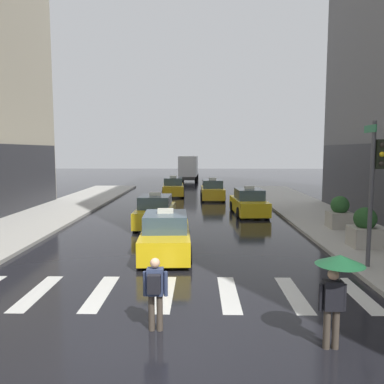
% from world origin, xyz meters
% --- Properties ---
extents(ground_plane, '(160.00, 160.00, 0.00)m').
position_xyz_m(ground_plane, '(0.00, 0.00, 0.00)').
color(ground_plane, black).
extents(crosswalk_markings, '(11.30, 2.80, 0.01)m').
position_xyz_m(crosswalk_markings, '(-0.00, 3.00, 0.00)').
color(crosswalk_markings, silver).
rests_on(crosswalk_markings, ground).
extents(traffic_light_pole, '(0.44, 0.84, 4.80)m').
position_xyz_m(traffic_light_pole, '(6.70, 5.16, 3.26)').
color(traffic_light_pole, '#47474C').
rests_on(traffic_light_pole, curb_right).
extents(taxi_lead, '(2.09, 4.61, 1.80)m').
position_xyz_m(taxi_lead, '(-0.31, 7.10, 0.72)').
color(taxi_lead, yellow).
rests_on(taxi_lead, ground).
extents(taxi_second, '(1.99, 4.57, 1.80)m').
position_xyz_m(taxi_second, '(-1.35, 12.93, 0.72)').
color(taxi_second, yellow).
rests_on(taxi_second, ground).
extents(taxi_third, '(2.13, 4.63, 1.80)m').
position_xyz_m(taxi_third, '(4.13, 16.56, 0.72)').
color(taxi_third, yellow).
rests_on(taxi_third, ground).
extents(taxi_fourth, '(1.99, 4.57, 1.80)m').
position_xyz_m(taxi_fourth, '(2.11, 24.22, 0.72)').
color(taxi_fourth, gold).
rests_on(taxi_fourth, ground).
extents(taxi_fifth, '(2.12, 4.63, 1.80)m').
position_xyz_m(taxi_fifth, '(-1.31, 26.82, 0.72)').
color(taxi_fifth, gold).
rests_on(taxi_fifth, ground).
extents(box_truck, '(2.48, 7.61, 3.35)m').
position_xyz_m(box_truck, '(-0.31, 42.46, 1.85)').
color(box_truck, '#2D2D2D').
rests_on(box_truck, ground).
extents(pedestrian_with_umbrella, '(0.96, 0.96, 1.94)m').
position_xyz_m(pedestrian_with_umbrella, '(3.70, 0.05, 1.52)').
color(pedestrian_with_umbrella, '#473D33').
rests_on(pedestrian_with_umbrella, ground).
extents(pedestrian_with_backpack, '(0.55, 0.43, 1.65)m').
position_xyz_m(pedestrian_with_backpack, '(0.00, 0.74, 0.97)').
color(pedestrian_with_backpack, '#473D33').
rests_on(pedestrian_with_backpack, ground).
extents(planter_near_corner, '(1.10, 1.10, 1.60)m').
position_xyz_m(planter_near_corner, '(7.61, 7.81, 0.87)').
color(planter_near_corner, '#A8A399').
rests_on(planter_near_corner, curb_right).
extents(planter_mid_block, '(1.10, 1.10, 1.60)m').
position_xyz_m(planter_mid_block, '(8.02, 11.67, 0.87)').
color(planter_mid_block, '#A8A399').
rests_on(planter_mid_block, curb_right).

